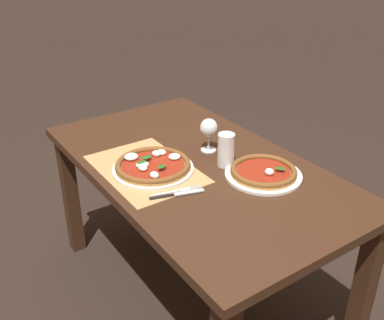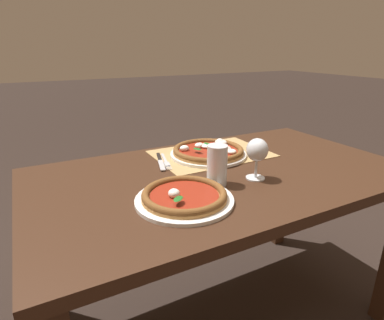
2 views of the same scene
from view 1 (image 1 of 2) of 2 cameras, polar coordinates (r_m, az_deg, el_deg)
name	(u,v)px [view 1 (image 1 of 2)]	position (r m, az deg, el deg)	size (l,w,h in m)	color
ground_plane	(195,291)	(2.38, 0.39, -16.33)	(24.00, 24.00, 0.00)	black
dining_table	(196,183)	(1.99, 0.45, -2.94)	(1.47, 0.83, 0.74)	#382114
paper_placemat	(146,169)	(1.90, -5.91, -1.13)	(0.51, 0.35, 0.00)	#A88451
pizza_near	(153,166)	(1.88, -5.03, -0.70)	(0.34, 0.34, 0.05)	silver
pizza_far	(263,172)	(1.85, 9.07, -1.54)	(0.31, 0.31, 0.05)	silver
wine_glass	(209,129)	(2.01, 2.15, 3.93)	(0.08, 0.08, 0.16)	silver
pint_glass	(226,150)	(1.90, 4.33, 1.21)	(0.07, 0.07, 0.15)	silver
fork	(177,191)	(1.73, -1.95, -3.98)	(0.07, 0.20, 0.00)	#B7B7BC
knife	(177,194)	(1.71, -1.89, -4.37)	(0.08, 0.21, 0.01)	black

